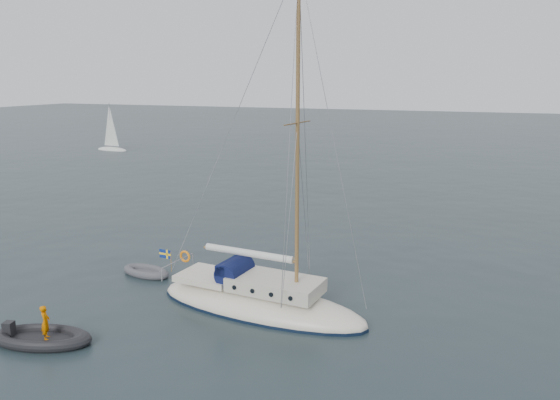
% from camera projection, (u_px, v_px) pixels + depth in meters
% --- Properties ---
extents(ground, '(300.00, 300.00, 0.00)m').
position_uv_depth(ground, '(285.00, 287.00, 26.55)').
color(ground, black).
rests_on(ground, ground).
extents(sailboat, '(10.39, 3.11, 14.80)m').
position_uv_depth(sailboat, '(260.00, 286.00, 23.73)').
color(sailboat, beige).
rests_on(sailboat, ground).
extents(dinghy, '(2.86, 1.29, 0.41)m').
position_uv_depth(dinghy, '(146.00, 272.00, 28.13)').
color(dinghy, '#515157').
rests_on(dinghy, ground).
extents(rib, '(3.98, 1.81, 1.55)m').
position_uv_depth(rib, '(42.00, 337.00, 20.92)').
color(rib, black).
rests_on(rib, ground).
extents(distant_yacht_a, '(5.26, 2.81, 6.97)m').
position_uv_depth(distant_yacht_a, '(111.00, 129.00, 75.74)').
color(distant_yacht_a, silver).
rests_on(distant_yacht_a, ground).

